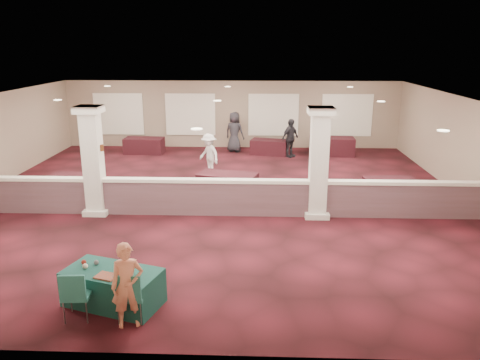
{
  "coord_description": "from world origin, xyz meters",
  "views": [
    {
      "loc": [
        1.26,
        -14.47,
        4.86
      ],
      "look_at": [
        0.78,
        -2.0,
        1.23
      ],
      "focal_mm": 35.0,
      "sensor_mm": 36.0,
      "label": 1
    }
  ],
  "objects_px": {
    "woman": "(127,286)",
    "far_table_back_right": "(332,146)",
    "conf_chair_main": "(130,293)",
    "far_table_front_center": "(228,185)",
    "conf_chair_side": "(75,292)",
    "far_table_front_left": "(77,184)",
    "attendee_c": "(290,138)",
    "attendee_d": "(235,132)",
    "attendee_b": "(209,154)",
    "far_table_back_center": "(269,147)",
    "attendee_a": "(91,155)",
    "far_table_front_right": "(390,188)",
    "near_table": "(113,287)",
    "far_table_back_left": "(144,146)"
  },
  "relations": [
    {
      "from": "far_table_front_left",
      "to": "attendee_c",
      "type": "xyz_separation_m",
      "value": [
        7.5,
        5.7,
        0.52
      ]
    },
    {
      "from": "far_table_front_center",
      "to": "attendee_d",
      "type": "xyz_separation_m",
      "value": [
        -0.1,
        6.7,
        0.55
      ]
    },
    {
      "from": "attendee_b",
      "to": "attendee_d",
      "type": "distance_m",
      "value": 4.08
    },
    {
      "from": "far_table_front_right",
      "to": "woman",
      "type": "bearing_deg",
      "value": -131.33
    },
    {
      "from": "attendee_b",
      "to": "conf_chair_side",
      "type": "bearing_deg",
      "value": -51.98
    },
    {
      "from": "conf_chair_side",
      "to": "far_table_front_right",
      "type": "distance_m",
      "value": 10.59
    },
    {
      "from": "near_table",
      "to": "far_table_back_right",
      "type": "height_order",
      "value": "far_table_back_right"
    },
    {
      "from": "attendee_a",
      "to": "far_table_back_center",
      "type": "bearing_deg",
      "value": 14.86
    },
    {
      "from": "near_table",
      "to": "attendee_d",
      "type": "height_order",
      "value": "attendee_d"
    },
    {
      "from": "far_table_back_right",
      "to": "attendee_c",
      "type": "bearing_deg",
      "value": -165.46
    },
    {
      "from": "conf_chair_main",
      "to": "far_table_back_right",
      "type": "height_order",
      "value": "conf_chair_main"
    },
    {
      "from": "far_table_front_left",
      "to": "attendee_c",
      "type": "relative_size",
      "value": 0.98
    },
    {
      "from": "woman",
      "to": "far_table_back_center",
      "type": "distance_m",
      "value": 13.99
    },
    {
      "from": "far_table_back_right",
      "to": "attendee_d",
      "type": "bearing_deg",
      "value": 173.59
    },
    {
      "from": "attendee_c",
      "to": "far_table_front_center",
      "type": "bearing_deg",
      "value": -158.79
    },
    {
      "from": "far_table_front_left",
      "to": "far_table_front_center",
      "type": "distance_m",
      "value": 5.08
    },
    {
      "from": "conf_chair_main",
      "to": "attendee_d",
      "type": "distance_m",
      "value": 14.15
    },
    {
      "from": "conf_chair_side",
      "to": "far_table_front_center",
      "type": "distance_m",
      "value": 7.73
    },
    {
      "from": "attendee_d",
      "to": "far_table_front_right",
      "type": "bearing_deg",
      "value": 153.02
    },
    {
      "from": "woman",
      "to": "far_table_back_right",
      "type": "distance_m",
      "value": 14.82
    },
    {
      "from": "attendee_b",
      "to": "attendee_a",
      "type": "bearing_deg",
      "value": -121.52
    },
    {
      "from": "conf_chair_main",
      "to": "woman",
      "type": "relative_size",
      "value": 0.63
    },
    {
      "from": "far_table_back_center",
      "to": "attendee_d",
      "type": "xyz_separation_m",
      "value": [
        -1.62,
        0.5,
        0.6
      ]
    },
    {
      "from": "conf_chair_side",
      "to": "far_table_back_right",
      "type": "height_order",
      "value": "conf_chair_side"
    },
    {
      "from": "far_table_front_center",
      "to": "attendee_a",
      "type": "bearing_deg",
      "value": 161.34
    },
    {
      "from": "conf_chair_main",
      "to": "conf_chair_side",
      "type": "bearing_deg",
      "value": 178.64
    },
    {
      "from": "far_table_front_left",
      "to": "far_table_back_left",
      "type": "xyz_separation_m",
      "value": [
        0.82,
        6.2,
        0.02
      ]
    },
    {
      "from": "far_table_front_center",
      "to": "attendee_d",
      "type": "distance_m",
      "value": 6.72
    },
    {
      "from": "conf_chair_main",
      "to": "far_table_front_right",
      "type": "relative_size",
      "value": 0.6
    },
    {
      "from": "woman",
      "to": "attendee_b",
      "type": "distance_m",
      "value": 10.21
    },
    {
      "from": "far_table_front_center",
      "to": "far_table_back_center",
      "type": "relative_size",
      "value": 1.14
    },
    {
      "from": "near_table",
      "to": "far_table_front_left",
      "type": "distance_m",
      "value": 7.56
    },
    {
      "from": "far_table_back_center",
      "to": "attendee_b",
      "type": "distance_m",
      "value": 4.27
    },
    {
      "from": "far_table_front_right",
      "to": "far_table_back_right",
      "type": "relative_size",
      "value": 0.83
    },
    {
      "from": "conf_chair_main",
      "to": "far_table_front_center",
      "type": "xyz_separation_m",
      "value": [
        1.28,
        7.39,
        -0.2
      ]
    },
    {
      "from": "attendee_c",
      "to": "conf_chair_main",
      "type": "bearing_deg",
      "value": -151.53
    },
    {
      "from": "near_table",
      "to": "woman",
      "type": "relative_size",
      "value": 1.16
    },
    {
      "from": "far_table_front_right",
      "to": "far_table_front_left",
      "type": "bearing_deg",
      "value": -180.0
    },
    {
      "from": "attendee_d",
      "to": "conf_chair_main",
      "type": "bearing_deg",
      "value": 109.29
    },
    {
      "from": "near_table",
      "to": "conf_chair_main",
      "type": "height_order",
      "value": "conf_chair_main"
    },
    {
      "from": "conf_chair_side",
      "to": "far_table_front_right",
      "type": "bearing_deg",
      "value": 39.99
    },
    {
      "from": "far_table_back_center",
      "to": "far_table_back_right",
      "type": "xyz_separation_m",
      "value": [
        2.83,
        0.0,
        0.06
      ]
    },
    {
      "from": "far_table_front_left",
      "to": "attendee_d",
      "type": "distance_m",
      "value": 8.37
    },
    {
      "from": "far_table_back_right",
      "to": "attendee_a",
      "type": "distance_m",
      "value": 10.52
    },
    {
      "from": "near_table",
      "to": "attendee_a",
      "type": "height_order",
      "value": "attendee_a"
    },
    {
      "from": "woman",
      "to": "attendee_d",
      "type": "height_order",
      "value": "attendee_d"
    },
    {
      "from": "far_table_front_left",
      "to": "far_table_back_right",
      "type": "relative_size",
      "value": 0.85
    },
    {
      "from": "near_table",
      "to": "conf_chair_side",
      "type": "relative_size",
      "value": 1.88
    },
    {
      "from": "near_table",
      "to": "attendee_c",
      "type": "xyz_separation_m",
      "value": [
        4.2,
        12.5,
        0.51
      ]
    },
    {
      "from": "conf_chair_main",
      "to": "attendee_a",
      "type": "relative_size",
      "value": 0.53
    }
  ]
}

